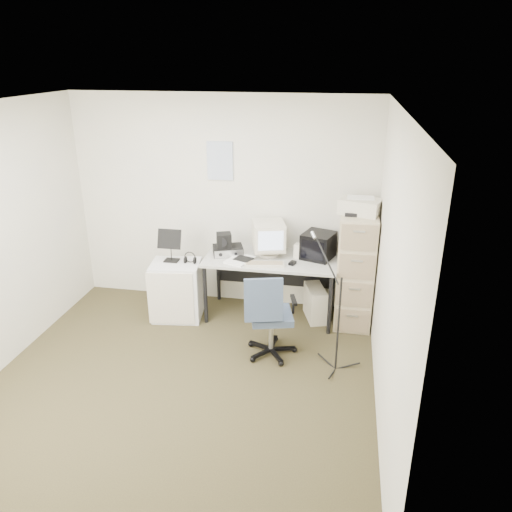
% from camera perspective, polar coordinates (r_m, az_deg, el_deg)
% --- Properties ---
extents(floor, '(3.60, 3.60, 0.01)m').
position_cam_1_polar(floor, '(4.92, -8.56, -14.10)').
color(floor, '#332C1C').
rests_on(floor, ground).
extents(ceiling, '(3.60, 3.60, 0.01)m').
position_cam_1_polar(ceiling, '(4.01, -10.64, 16.27)').
color(ceiling, white).
rests_on(ceiling, ground).
extents(wall_back, '(3.60, 0.02, 2.50)m').
position_cam_1_polar(wall_back, '(5.94, -3.79, 6.08)').
color(wall_back, beige).
rests_on(wall_back, ground).
extents(wall_front, '(3.60, 0.02, 2.50)m').
position_cam_1_polar(wall_front, '(2.89, -21.57, -14.03)').
color(wall_front, beige).
rests_on(wall_front, ground).
extents(wall_right, '(0.02, 3.60, 2.50)m').
position_cam_1_polar(wall_right, '(4.10, 15.02, -2.19)').
color(wall_right, beige).
rests_on(wall_right, ground).
extents(wall_calendar, '(0.30, 0.02, 0.44)m').
position_cam_1_polar(wall_calendar, '(5.81, -4.13, 10.80)').
color(wall_calendar, white).
rests_on(wall_calendar, wall_back).
extents(filing_cabinet, '(0.40, 0.60, 1.30)m').
position_cam_1_polar(filing_cabinet, '(5.67, 11.26, -1.53)').
color(filing_cabinet, tan).
rests_on(filing_cabinet, floor).
extents(printer, '(0.48, 0.40, 0.16)m').
position_cam_1_polar(printer, '(5.43, 11.83, 5.57)').
color(printer, silver).
rests_on(printer, filing_cabinet).
extents(desk, '(1.50, 0.70, 0.73)m').
position_cam_1_polar(desk, '(5.81, 1.66, -3.58)').
color(desk, silver).
rests_on(desk, floor).
extents(crt_monitor, '(0.44, 0.45, 0.39)m').
position_cam_1_polar(crt_monitor, '(5.70, 1.45, 1.98)').
color(crt_monitor, silver).
rests_on(crt_monitor, desk).
extents(crt_tv, '(0.41, 0.42, 0.29)m').
position_cam_1_polar(crt_tv, '(5.67, 7.13, 1.21)').
color(crt_tv, black).
rests_on(crt_tv, desk).
extents(desk_speaker, '(0.11, 0.11, 0.16)m').
position_cam_1_polar(desk_speaker, '(5.67, 4.89, 0.58)').
color(desk_speaker, beige).
rests_on(desk_speaker, desk).
extents(keyboard, '(0.45, 0.22, 0.02)m').
position_cam_1_polar(keyboard, '(5.47, 0.96, -0.93)').
color(keyboard, silver).
rests_on(keyboard, desk).
extents(mouse, '(0.09, 0.11, 0.03)m').
position_cam_1_polar(mouse, '(5.51, 4.18, -0.81)').
color(mouse, black).
rests_on(mouse, desk).
extents(radio_receiver, '(0.40, 0.34, 0.10)m').
position_cam_1_polar(radio_receiver, '(5.77, -3.23, 0.66)').
color(radio_receiver, black).
rests_on(radio_receiver, desk).
extents(radio_speaker, '(0.20, 0.20, 0.16)m').
position_cam_1_polar(radio_speaker, '(5.71, -3.68, 1.82)').
color(radio_speaker, black).
rests_on(radio_speaker, radio_receiver).
extents(papers, '(0.34, 0.39, 0.02)m').
position_cam_1_polar(papers, '(5.59, -1.84, -0.44)').
color(papers, white).
rests_on(papers, desk).
extents(pc_tower, '(0.30, 0.45, 0.39)m').
position_cam_1_polar(pc_tower, '(5.87, 6.76, -5.35)').
color(pc_tower, silver).
rests_on(pc_tower, floor).
extents(office_chair, '(0.65, 0.65, 0.92)m').
position_cam_1_polar(office_chair, '(5.04, 1.77, -6.65)').
color(office_chair, '#2C3648').
rests_on(office_chair, floor).
extents(side_cart, '(0.60, 0.51, 0.68)m').
position_cam_1_polar(side_cart, '(5.87, -9.02, -3.88)').
color(side_cart, silver).
rests_on(side_cart, floor).
extents(music_stand, '(0.29, 0.19, 0.40)m').
position_cam_1_polar(music_stand, '(5.73, -9.73, 1.26)').
color(music_stand, black).
rests_on(music_stand, side_cart).
extents(headphones, '(0.15, 0.15, 0.03)m').
position_cam_1_polar(headphones, '(5.69, -7.55, -0.38)').
color(headphones, black).
rests_on(headphones, side_cart).
extents(mic_stand, '(0.03, 0.03, 1.29)m').
position_cam_1_polar(mic_stand, '(4.78, 9.51, -6.18)').
color(mic_stand, black).
rests_on(mic_stand, floor).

